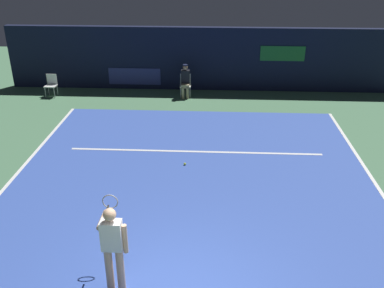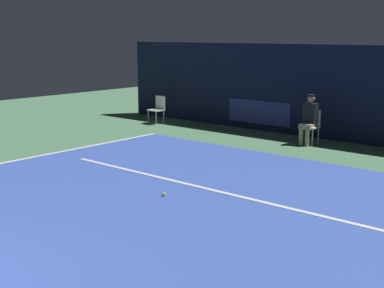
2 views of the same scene
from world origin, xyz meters
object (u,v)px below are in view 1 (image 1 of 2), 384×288
(line_judge_on_chair, at_px, (185,80))
(courtside_chair_near, at_px, (51,84))
(tennis_player, at_px, (113,244))
(tennis_ball, at_px, (185,164))

(line_judge_on_chair, distance_m, courtside_chair_near, 5.43)
(tennis_player, distance_m, courtside_chair_near, 11.65)
(line_judge_on_chair, bearing_deg, tennis_player, -92.79)
(tennis_player, xyz_separation_m, line_judge_on_chair, (0.52, 10.73, -0.30))
(tennis_player, relative_size, line_judge_on_chair, 1.31)
(tennis_player, xyz_separation_m, tennis_ball, (0.91, 4.80, -0.94))
(tennis_ball, bearing_deg, tennis_player, -100.71)
(courtside_chair_near, height_order, tennis_ball, courtside_chair_near)
(tennis_player, relative_size, tennis_ball, 25.44)
(courtside_chair_near, bearing_deg, line_judge_on_chair, 1.79)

